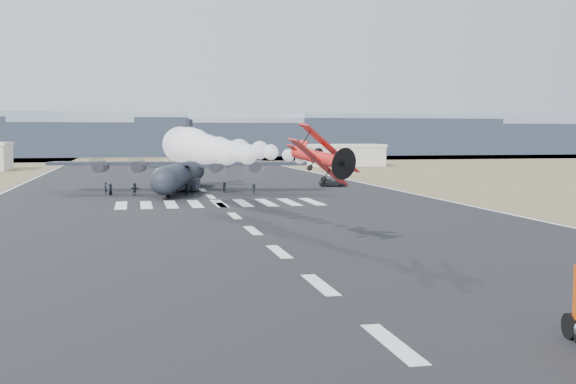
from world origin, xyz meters
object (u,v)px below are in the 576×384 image
object	(u,v)px
aerobatic_biplane	(320,156)
crew_c	(254,189)
hangar_right	(344,155)
crew_b	(224,187)
support_vehicle	(333,183)
crew_h	(187,190)
crew_e	(110,189)
crew_d	(192,190)
crew_f	(135,189)
crew_g	(106,188)
transport_aircraft	(180,172)
crew_a	(110,190)

from	to	relation	value
aerobatic_biplane	crew_c	bearing A→B (deg)	72.53
hangar_right	crew_b	xyz separation A→B (m)	(-43.28, -83.44, -2.23)
aerobatic_biplane	support_vehicle	bearing A→B (deg)	59.39
support_vehicle	crew_h	xyz separation A→B (m)	(-25.06, -12.81, 0.20)
aerobatic_biplane	crew_e	bearing A→B (deg)	94.08
crew_d	crew_f	bearing A→B (deg)	166.37
hangar_right	crew_d	world-z (taller)	hangar_right
hangar_right	crew_c	size ratio (longest dim) A/B	12.65
crew_e	crew_g	distance (m)	1.88
transport_aircraft	crew_d	bearing A→B (deg)	-71.53
aerobatic_biplane	crew_d	world-z (taller)	aerobatic_biplane
crew_g	crew_c	bearing A→B (deg)	62.23
crew_a	crew_f	world-z (taller)	crew_f
hangar_right	support_vehicle	distance (m)	78.65
crew_g	crew_f	bearing A→B (deg)	39.84
aerobatic_biplane	crew_d	bearing A→B (deg)	82.89
hangar_right	crew_h	xyz separation A→B (m)	(-49.15, -87.64, -2.16)
crew_a	crew_h	world-z (taller)	crew_h
transport_aircraft	crew_e	xyz separation A→B (m)	(-10.24, -5.10, -2.02)
hangar_right	transport_aircraft	size ratio (longest dim) A/B	0.53
crew_a	crew_b	distance (m)	16.52
hangar_right	crew_c	world-z (taller)	hangar_right
support_vehicle	crew_c	bearing A→B (deg)	138.62
support_vehicle	crew_d	distance (m)	27.75
crew_c	crew_e	xyz separation A→B (m)	(-20.07, 3.90, 0.04)
crew_b	crew_e	size ratio (longest dim) A/B	0.92
support_vehicle	crew_d	xyz separation A→B (m)	(-24.41, -13.21, 0.14)
crew_c	crew_d	world-z (taller)	crew_c
support_vehicle	crew_c	xyz separation A→B (m)	(-15.56, -13.46, 0.16)
support_vehicle	crew_a	distance (m)	37.02
aerobatic_biplane	crew_g	world-z (taller)	aerobatic_biplane
crew_h	crew_e	bearing A→B (deg)	-135.35
crew_h	crew_a	bearing A→B (deg)	-133.18
crew_d	crew_f	distance (m)	8.11
crew_c	crew_h	world-z (taller)	crew_h
transport_aircraft	crew_h	bearing A→B (deg)	-75.69
crew_c	crew_b	bearing A→B (deg)	120.29
crew_c	crew_f	size ratio (longest dim) A/B	0.91
crew_g	crew_e	bearing A→B (deg)	10.07
crew_d	crew_g	distance (m)	13.12
aerobatic_biplane	crew_a	distance (m)	55.15
crew_f	crew_h	bearing A→B (deg)	-151.86
hangar_right	crew_h	size ratio (longest dim) A/B	12.04
hangar_right	aerobatic_biplane	xyz separation A→B (m)	(-42.59, -136.87, 3.99)
hangar_right	crew_g	xyz separation A→B (m)	(-60.46, -82.65, -2.14)
crew_a	crew_d	bearing A→B (deg)	-62.07
crew_d	crew_g	xyz separation A→B (m)	(-11.96, 5.39, 0.08)
crew_c	crew_e	size ratio (longest dim) A/B	0.96
aerobatic_biplane	crew_h	world-z (taller)	aerobatic_biplane
crew_b	crew_h	xyz separation A→B (m)	(-5.87, -4.20, 0.07)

